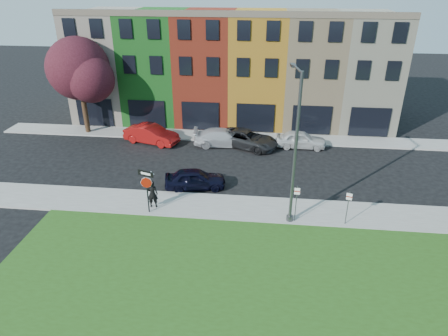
# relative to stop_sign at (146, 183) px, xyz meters

# --- Properties ---
(ground) EXTENTS (120.00, 120.00, 0.00)m
(ground) POSITION_rel_stop_sign_xyz_m (5.87, -1.88, -2.12)
(ground) COLOR black
(ground) RESTS_ON ground
(sidewalk_near) EXTENTS (40.00, 3.00, 0.12)m
(sidewalk_near) POSITION_rel_stop_sign_xyz_m (7.87, 1.12, -2.06)
(sidewalk_near) COLOR gray
(sidewalk_near) RESTS_ON ground
(sidewalk_far) EXTENTS (40.00, 2.40, 0.12)m
(sidewalk_far) POSITION_rel_stop_sign_xyz_m (2.87, 13.12, -2.06)
(sidewalk_far) COLOR gray
(sidewalk_far) RESTS_ON ground
(rowhouse_block) EXTENTS (30.00, 10.12, 10.00)m
(rowhouse_block) POSITION_rel_stop_sign_xyz_m (3.37, 19.30, 2.87)
(rowhouse_block) COLOR beige
(rowhouse_block) RESTS_ON ground
(stop_sign) EXTENTS (1.01, 0.37, 2.80)m
(stop_sign) POSITION_rel_stop_sign_xyz_m (0.00, 0.00, 0.00)
(stop_sign) COLOR black
(stop_sign) RESTS_ON sidewalk_near
(man) EXTENTS (0.73, 0.53, 1.83)m
(man) POSITION_rel_stop_sign_xyz_m (0.11, 0.63, -1.09)
(man) COLOR black
(man) RESTS_ON sidewalk_near
(sedan_near) EXTENTS (3.17, 4.71, 1.40)m
(sedan_near) POSITION_rel_stop_sign_xyz_m (2.24, 3.53, -1.42)
(sedan_near) COLOR black
(sedan_near) RESTS_ON ground
(parked_car_red) EXTENTS (4.26, 5.67, 1.57)m
(parked_car_red) POSITION_rel_stop_sign_xyz_m (-2.90, 11.07, -1.33)
(parked_car_red) COLOR maroon
(parked_car_red) RESTS_ON ground
(parked_car_silver) EXTENTS (3.08, 5.38, 1.44)m
(parked_car_silver) POSITION_rel_stop_sign_xyz_m (3.28, 11.20, -1.40)
(parked_car_silver) COLOR #B4B4B9
(parked_car_silver) RESTS_ON ground
(parked_car_dark) EXTENTS (6.27, 7.03, 1.46)m
(parked_car_dark) POSITION_rel_stop_sign_xyz_m (5.32, 11.07, -1.39)
(parked_car_dark) COLOR black
(parked_car_dark) RESTS_ON ground
(parked_car_white) EXTENTS (1.80, 4.22, 1.42)m
(parked_car_white) POSITION_rel_stop_sign_xyz_m (9.81, 11.47, -1.41)
(parked_car_white) COLOR silver
(parked_car_white) RESTS_ON ground
(street_lamp) EXTENTS (0.72, 2.56, 8.78)m
(street_lamp) POSITION_rel_stop_sign_xyz_m (8.46, 0.21, 2.42)
(street_lamp) COLOR #494B4F
(street_lamp) RESTS_ON sidewalk_near
(parking_sign_a) EXTENTS (0.32, 0.10, 2.32)m
(parking_sign_a) POSITION_rel_stop_sign_xyz_m (8.79, 0.01, -0.56)
(parking_sign_a) COLOR #494B4F
(parking_sign_a) RESTS_ON sidewalk_near
(parking_sign_b) EXTENTS (0.31, 0.13, 2.12)m
(parking_sign_b) POSITION_rel_stop_sign_xyz_m (11.70, 0.01, -0.67)
(parking_sign_b) COLOR #494B4F
(parking_sign_b) RESTS_ON sidewalk_near
(tree_purple) EXTENTS (6.43, 5.63, 8.44)m
(tree_purple) POSITION_rel_stop_sign_xyz_m (-9.28, 12.84, 3.62)
(tree_purple) COLOR black
(tree_purple) RESTS_ON sidewalk_far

